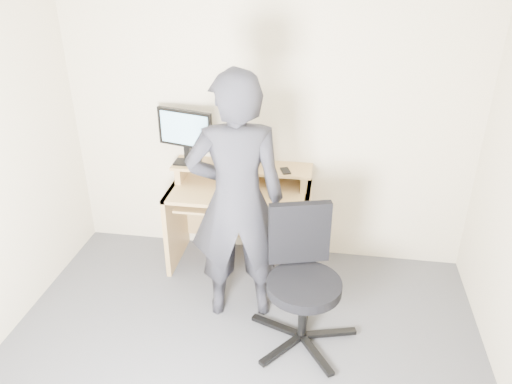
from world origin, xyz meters
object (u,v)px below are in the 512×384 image
(desk, at_px, (241,206))
(office_chair, at_px, (302,273))
(monitor, at_px, (185,132))
(person, at_px, (237,201))

(desk, height_order, office_chair, office_chair)
(monitor, relative_size, office_chair, 0.50)
(monitor, height_order, person, person)
(monitor, bearing_deg, office_chair, -25.64)
(desk, distance_m, office_chair, 1.08)
(monitor, distance_m, office_chair, 1.57)
(desk, relative_size, office_chair, 1.20)
(office_chair, bearing_deg, desk, 108.49)
(person, bearing_deg, monitor, -63.40)
(desk, bearing_deg, office_chair, -55.90)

